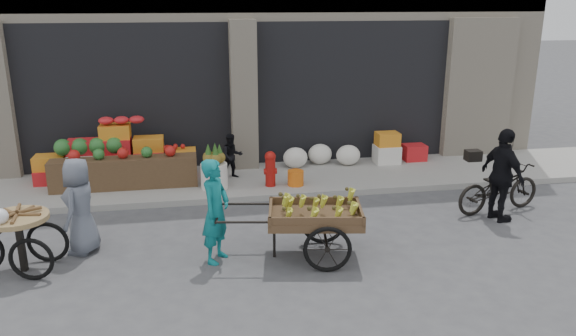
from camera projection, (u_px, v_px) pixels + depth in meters
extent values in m
plane|color=#424244|center=(283.00, 276.00, 7.79)|extent=(80.00, 80.00, 0.00)
cube|color=gray|center=(250.00, 181.00, 11.63)|extent=(18.00, 2.20, 0.12)
cube|color=beige|center=(230.00, 6.00, 14.49)|extent=(14.00, 6.00, 7.00)
cube|color=gray|center=(240.00, 3.00, 11.78)|extent=(14.00, 0.30, 0.40)
cube|color=black|center=(129.00, 93.00, 12.54)|extent=(4.40, 1.60, 3.10)
cube|color=black|center=(343.00, 87.00, 13.37)|extent=(4.40, 1.60, 3.10)
cube|color=beige|center=(243.00, 96.00, 12.15)|extent=(0.55, 0.80, 3.22)
cube|color=brown|center=(125.00, 173.00, 10.97)|extent=(2.80, 0.45, 0.60)
sphere|color=#1E5923|center=(89.00, 146.00, 11.19)|extent=(0.34, 0.34, 0.34)
cylinder|color=silver|center=(214.00, 176.00, 10.94)|extent=(0.52, 0.52, 0.50)
cylinder|color=#A5140F|center=(270.00, 172.00, 11.07)|extent=(0.20, 0.20, 0.56)
sphere|color=#A5140F|center=(270.00, 157.00, 10.98)|extent=(0.22, 0.22, 0.22)
cylinder|color=orange|center=(296.00, 178.00, 11.15)|extent=(0.32, 0.32, 0.30)
ellipsoid|color=silver|center=(322.00, 156.00, 12.40)|extent=(1.70, 0.60, 0.44)
imported|color=black|center=(232.00, 156.00, 11.51)|extent=(0.51, 0.43, 0.93)
cube|color=brown|center=(315.00, 218.00, 8.19)|extent=(1.49, 1.11, 0.12)
torus|color=black|center=(327.00, 250.00, 7.81)|extent=(0.69, 0.18, 0.69)
torus|color=black|center=(323.00, 223.00, 8.73)|extent=(0.69, 0.18, 0.69)
cylinder|color=black|center=(274.00, 239.00, 8.29)|extent=(0.05, 0.05, 0.56)
imported|color=#0E6D71|center=(216.00, 211.00, 8.04)|extent=(0.60, 0.67, 1.54)
cylinder|color=#9E7F51|center=(17.00, 218.00, 7.71)|extent=(0.97, 0.97, 0.07)
cube|color=black|center=(21.00, 245.00, 7.83)|extent=(0.09, 0.09, 0.80)
torus|color=black|center=(31.00, 259.00, 7.59)|extent=(0.62, 0.16, 0.62)
torus|color=black|center=(48.00, 242.00, 8.13)|extent=(0.62, 0.16, 0.62)
imported|color=slate|center=(80.00, 206.00, 8.34)|extent=(0.65, 0.82, 1.47)
imported|color=black|center=(499.00, 187.00, 10.03)|extent=(1.80, 0.92, 0.90)
imported|color=black|center=(503.00, 176.00, 9.52)|extent=(0.58, 1.01, 1.62)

